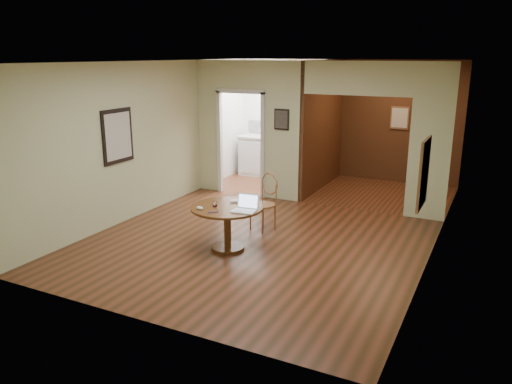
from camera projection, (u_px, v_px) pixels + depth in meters
The scene contains 11 objects.
floor at pixel (251, 245), 7.59m from camera, with size 5.00×5.00×0.00m, color #402612.
room_shell at pixel (300, 132), 10.12m from camera, with size 5.20×7.50×5.00m.
dining_table at pixel (227, 218), 7.33m from camera, with size 1.06×1.06×0.66m.
chair at pixel (265, 199), 8.17m from camera, with size 0.52×0.52×0.95m.
open_laptop at pixel (246, 206), 7.08m from camera, with size 0.35×0.31×0.23m.
closed_laptop at pixel (241, 202), 7.48m from camera, with size 0.31×0.20×0.02m, color #A6A7AB.
mouse at pixel (200, 208), 7.13m from camera, with size 0.12×0.07×0.05m, color silver.
wine_glass at pixel (215, 204), 7.25m from camera, with size 0.08×0.08×0.09m, color white, non-canonical shape.
pen at pixel (213, 212), 7.00m from camera, with size 0.01×0.01×0.15m, color #0B0D52.
kitchen_cabinet at pixel (281, 157), 11.66m from camera, with size 2.06×0.60×0.94m.
grocery_bag at pixel (307, 134), 11.23m from camera, with size 0.27×0.23×0.27m, color #BCAC8A.
Camera 1 is at (3.24, -6.31, 2.82)m, focal length 35.00 mm.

